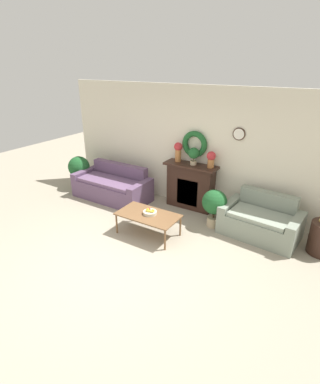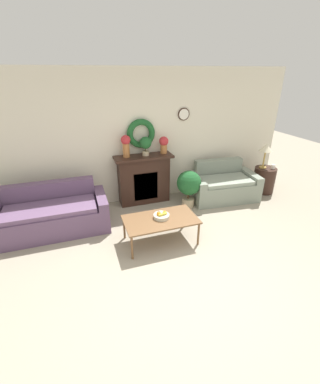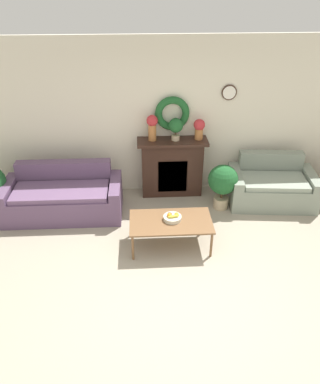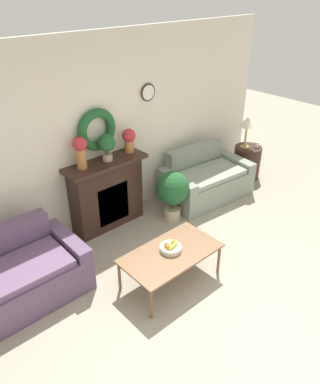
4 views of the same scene
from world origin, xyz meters
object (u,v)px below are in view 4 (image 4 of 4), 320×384
object	(u,v)px
table_lamp	(247,123)
fruit_bowl	(171,248)
loveseat_right	(205,180)
coffee_table	(171,255)
side_table_by_loveseat	(247,162)
mug	(257,144)
vase_on_mantel_right	(129,139)
fireplace	(107,193)
vase_on_mantel_left	(80,150)
potted_plant_floor_by_loveseat	(173,190)
potted_plant_on_mantel	(107,144)

from	to	relation	value
table_lamp	fruit_bowl	bearing A→B (deg)	-158.70
loveseat_right	coffee_table	size ratio (longest dim) A/B	1.28
loveseat_right	coffee_table	world-z (taller)	loveseat_right
fruit_bowl	side_table_by_loveseat	xyz separation A→B (m)	(2.93, 1.07, -0.19)
coffee_table	mug	size ratio (longest dim) A/B	11.96
vase_on_mantel_right	fruit_bowl	bearing A→B (deg)	-110.90
fireplace	vase_on_mantel_left	size ratio (longest dim) A/B	2.74
loveseat_right	table_lamp	size ratio (longest dim) A/B	2.72
coffee_table	potted_plant_floor_by_loveseat	distance (m)	1.36
fruit_bowl	vase_on_mantel_right	xyz separation A→B (m)	(0.57, 1.49, 0.77)
coffee_table	vase_on_mantel_left	bearing A→B (deg)	97.40
side_table_by_loveseat	vase_on_mantel_right	world-z (taller)	vase_on_mantel_right
loveseat_right	fruit_bowl	size ratio (longest dim) A/B	5.79
table_lamp	potted_plant_floor_by_loveseat	size ratio (longest dim) A/B	0.70
mug	vase_on_mantel_left	size ratio (longest dim) A/B	0.23
coffee_table	mug	distance (m)	3.23
loveseat_right	vase_on_mantel_left	world-z (taller)	vase_on_mantel_left
fruit_bowl	fireplace	bearing A→B (deg)	85.37
vase_on_mantel_right	potted_plant_floor_by_loveseat	xyz separation A→B (m)	(0.36, -0.54, -0.75)
fireplace	loveseat_right	world-z (taller)	fireplace
loveseat_right	table_lamp	distance (m)	1.28
side_table_by_loveseat	vase_on_mantel_right	distance (m)	2.58
loveseat_right	potted_plant_on_mantel	world-z (taller)	potted_plant_on_mantel
fireplace	side_table_by_loveseat	size ratio (longest dim) A/B	2.04
fireplace	potted_plant_floor_by_loveseat	world-z (taller)	fireplace
fruit_bowl	vase_on_mantel_left	xyz separation A→B (m)	(-0.22, 1.49, 0.82)
fireplace	vase_on_mantel_left	bearing A→B (deg)	179.06
coffee_table	mug	world-z (taller)	mug
fruit_bowl	vase_on_mantel_right	bearing A→B (deg)	69.10
fireplace	mug	bearing A→B (deg)	-9.77
fireplace	coffee_table	distance (m)	1.53
table_lamp	potted_plant_on_mantel	size ratio (longest dim) A/B	1.46
loveseat_right	coffee_table	xyz separation A→B (m)	(-1.85, -1.13, 0.11)
fireplace	fruit_bowl	bearing A→B (deg)	-94.63
loveseat_right	vase_on_mantel_right	bearing A→B (deg)	168.46
fruit_bowl	potted_plant_floor_by_loveseat	xyz separation A→B (m)	(0.93, 0.95, 0.02)
table_lamp	fireplace	bearing A→B (deg)	172.37
table_lamp	vase_on_mantel_left	xyz separation A→B (m)	(-3.09, 0.37, 0.27)
coffee_table	potted_plant_on_mantel	xyz separation A→B (m)	(0.20, 1.50, 0.88)
fruit_bowl	loveseat_right	bearing A→B (deg)	31.11
vase_on_mantel_left	potted_plant_floor_by_loveseat	world-z (taller)	vase_on_mantel_left
potted_plant_floor_by_loveseat	fireplace	bearing A→B (deg)	146.21
fireplace	mug	xyz separation A→B (m)	(2.92, -0.50, 0.11)
coffee_table	loveseat_right	bearing A→B (deg)	31.45
side_table_by_loveseat	potted_plant_floor_by_loveseat	distance (m)	2.02
table_lamp	potted_plant_on_mantel	xyz separation A→B (m)	(-2.69, 0.35, 0.25)
coffee_table	vase_on_mantel_left	size ratio (longest dim) A/B	2.71
vase_on_mantel_right	potted_plant_floor_by_loveseat	distance (m)	0.99
coffee_table	side_table_by_loveseat	size ratio (longest dim) A/B	2.02
vase_on_mantel_left	potted_plant_floor_by_loveseat	xyz separation A→B (m)	(1.15, -0.54, -0.80)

